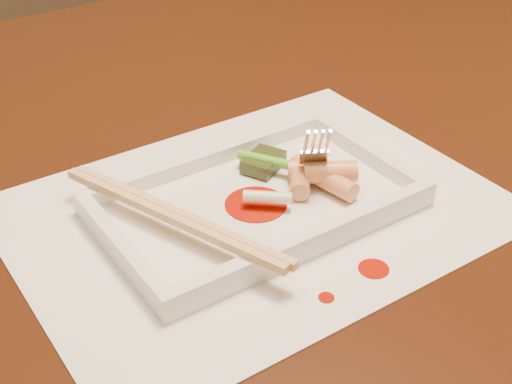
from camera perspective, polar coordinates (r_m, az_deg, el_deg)
table at (r=0.74m, az=-7.67°, el=-4.29°), size 1.40×0.90×0.75m
placemat at (r=0.61m, az=0.00°, el=-1.47°), size 0.40×0.30×0.00m
sauce_splatter_a at (r=0.55m, az=9.39°, el=-6.08°), size 0.02×0.02×0.00m
sauce_splatter_b at (r=0.52m, az=5.65°, el=-8.40°), size 0.01×0.01×0.00m
plate_base at (r=0.60m, az=0.00°, el=-1.10°), size 0.26×0.16×0.01m
plate_rim_far at (r=0.65m, az=-3.67°, el=2.79°), size 0.26×0.01×0.01m
plate_rim_near at (r=0.55m, az=4.35°, el=-3.82°), size 0.26×0.01×0.01m
plate_rim_left at (r=0.55m, az=-10.78°, el=-4.29°), size 0.01×0.14×0.01m
plate_rim_right at (r=0.66m, az=8.91°, el=3.13°), size 0.01×0.14×0.01m
veg_piece at (r=0.64m, az=0.59°, el=2.44°), size 0.05×0.04×0.01m
scallion_white at (r=0.59m, az=0.93°, el=-0.41°), size 0.04×0.03×0.01m
scallion_green at (r=0.63m, az=2.15°, el=2.27°), size 0.05×0.08×0.01m
chopstick_a at (r=0.56m, az=-7.00°, el=-1.99°), size 0.08×0.21×0.01m
chopstick_b at (r=0.56m, az=-6.28°, el=-1.73°), size 0.08×0.21×0.01m
fork at (r=0.61m, az=4.53°, el=7.82°), size 0.09×0.10×0.14m
sauce_blob_0 at (r=0.60m, az=-0.01°, el=-0.98°), size 0.05×0.05×0.00m
rice_cake_0 at (r=0.61m, az=3.51°, el=1.19°), size 0.04×0.05×0.02m
rice_cake_1 at (r=0.62m, az=4.43°, el=1.72°), size 0.04×0.04×0.02m
rice_cake_2 at (r=0.61m, az=5.94°, el=1.61°), size 0.05×0.04×0.02m
rice_cake_3 at (r=0.61m, az=6.04°, el=0.80°), size 0.03×0.05×0.02m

